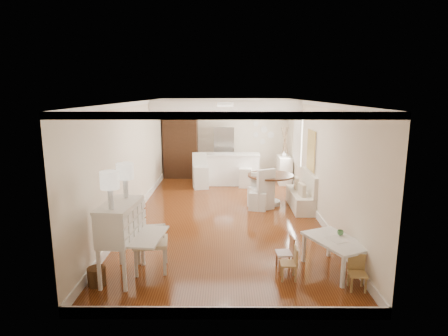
{
  "coord_description": "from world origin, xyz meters",
  "views": [
    {
      "loc": [
        0.01,
        -9.06,
        3.04
      ],
      "look_at": [
        -0.03,
        0.3,
        1.12
      ],
      "focal_mm": 30.0,
      "sensor_mm": 36.0,
      "label": 1
    }
  ],
  "objects_px": {
    "kids_table": "(336,255)",
    "slip_chair_near": "(258,192)",
    "gustavian_armchair": "(151,241)",
    "sideboard": "(284,170)",
    "kids_chair_c": "(358,273)",
    "bar_stool_right": "(246,172)",
    "kids_chair_a": "(288,263)",
    "dining_table": "(270,190)",
    "kids_chair_b": "(285,253)",
    "bar_stool_left": "(200,171)",
    "slip_chair_far": "(261,188)",
    "fridge": "(234,153)",
    "breakfast_counter": "(228,169)",
    "pantry_cabinet": "(181,146)",
    "wicker_basket": "(97,276)",
    "secretary_bureau": "(121,241)"
  },
  "relations": [
    {
      "from": "gustavian_armchair",
      "to": "kids_table",
      "type": "height_order",
      "value": "gustavian_armchair"
    },
    {
      "from": "bar_stool_right",
      "to": "sideboard",
      "type": "bearing_deg",
      "value": 31.26
    },
    {
      "from": "breakfast_counter",
      "to": "bar_stool_left",
      "type": "distance_m",
      "value": 1.05
    },
    {
      "from": "slip_chair_near",
      "to": "pantry_cabinet",
      "type": "relative_size",
      "value": 0.41
    },
    {
      "from": "kids_chair_c",
      "to": "gustavian_armchair",
      "type": "bearing_deg",
      "value": 174.59
    },
    {
      "from": "gustavian_armchair",
      "to": "kids_table",
      "type": "xyz_separation_m",
      "value": [
        3.17,
        -0.02,
        -0.24
      ]
    },
    {
      "from": "slip_chair_near",
      "to": "fridge",
      "type": "xyz_separation_m",
      "value": [
        -0.56,
        3.76,
        0.43
      ]
    },
    {
      "from": "kids_chair_c",
      "to": "breakfast_counter",
      "type": "bearing_deg",
      "value": 111.86
    },
    {
      "from": "kids_table",
      "to": "fridge",
      "type": "xyz_separation_m",
      "value": [
        -1.6,
        7.22,
        0.62
      ]
    },
    {
      "from": "kids_chair_c",
      "to": "sideboard",
      "type": "height_order",
      "value": "sideboard"
    },
    {
      "from": "kids_table",
      "to": "slip_chair_near",
      "type": "bearing_deg",
      "value": 106.68
    },
    {
      "from": "gustavian_armchair",
      "to": "sideboard",
      "type": "height_order",
      "value": "gustavian_armchair"
    },
    {
      "from": "kids_table",
      "to": "slip_chair_far",
      "type": "xyz_separation_m",
      "value": [
        -0.96,
        3.57,
        0.26
      ]
    },
    {
      "from": "kids_chair_c",
      "to": "breakfast_counter",
      "type": "distance_m",
      "value": 7.08
    },
    {
      "from": "kids_chair_b",
      "to": "pantry_cabinet",
      "type": "height_order",
      "value": "pantry_cabinet"
    },
    {
      "from": "fridge",
      "to": "gustavian_armchair",
      "type": "bearing_deg",
      "value": -102.35
    },
    {
      "from": "breakfast_counter",
      "to": "slip_chair_far",
      "type": "bearing_deg",
      "value": -72.02
    },
    {
      "from": "pantry_cabinet",
      "to": "slip_chair_near",
      "type": "bearing_deg",
      "value": -56.96
    },
    {
      "from": "secretary_bureau",
      "to": "kids_chair_c",
      "type": "height_order",
      "value": "secretary_bureau"
    },
    {
      "from": "breakfast_counter",
      "to": "kids_chair_c",
      "type": "bearing_deg",
      "value": -73.92
    },
    {
      "from": "slip_chair_near",
      "to": "kids_chair_a",
      "type": "bearing_deg",
      "value": -74.95
    },
    {
      "from": "kids_table",
      "to": "pantry_cabinet",
      "type": "bearing_deg",
      "value": 115.78
    },
    {
      "from": "kids_chair_c",
      "to": "fridge",
      "type": "xyz_separation_m",
      "value": [
        -1.76,
        7.85,
        0.63
      ]
    },
    {
      "from": "wicker_basket",
      "to": "kids_table",
      "type": "xyz_separation_m",
      "value": [
        3.95,
        0.51,
        0.14
      ]
    },
    {
      "from": "slip_chair_far",
      "to": "kids_chair_c",
      "type": "bearing_deg",
      "value": 77.2
    },
    {
      "from": "gustavian_armchair",
      "to": "sideboard",
      "type": "bearing_deg",
      "value": -34.57
    },
    {
      "from": "wicker_basket",
      "to": "breakfast_counter",
      "type": "xyz_separation_m",
      "value": [
        2.15,
        6.67,
        0.37
      ]
    },
    {
      "from": "slip_chair_far",
      "to": "fridge",
      "type": "height_order",
      "value": "fridge"
    },
    {
      "from": "gustavian_armchair",
      "to": "slip_chair_near",
      "type": "bearing_deg",
      "value": -39.31
    },
    {
      "from": "wicker_basket",
      "to": "bar_stool_left",
      "type": "distance_m",
      "value": 6.27
    },
    {
      "from": "kids_chair_a",
      "to": "dining_table",
      "type": "xyz_separation_m",
      "value": [
        0.18,
        4.17,
        0.14
      ]
    },
    {
      "from": "kids_chair_b",
      "to": "bar_stool_left",
      "type": "height_order",
      "value": "bar_stool_left"
    },
    {
      "from": "kids_chair_c",
      "to": "bar_stool_right",
      "type": "xyz_separation_m",
      "value": [
        -1.41,
        6.43,
        0.22
      ]
    },
    {
      "from": "kids_chair_b",
      "to": "kids_chair_c",
      "type": "height_order",
      "value": "kids_chair_b"
    },
    {
      "from": "dining_table",
      "to": "kids_chair_c",
      "type": "bearing_deg",
      "value": -79.47
    },
    {
      "from": "slip_chair_near",
      "to": "breakfast_counter",
      "type": "xyz_separation_m",
      "value": [
        -0.76,
        2.71,
        0.05
      ]
    },
    {
      "from": "pantry_cabinet",
      "to": "kids_chair_a",
      "type": "bearing_deg",
      "value": -70.71
    },
    {
      "from": "dining_table",
      "to": "sideboard",
      "type": "distance_m",
      "value": 2.62
    },
    {
      "from": "fridge",
      "to": "secretary_bureau",
      "type": "bearing_deg",
      "value": -105.01
    },
    {
      "from": "kids_chair_a",
      "to": "kids_chair_b",
      "type": "xyz_separation_m",
      "value": [
        -0.0,
        0.37,
        0.02
      ]
    },
    {
      "from": "pantry_cabinet",
      "to": "sideboard",
      "type": "relative_size",
      "value": 2.42
    },
    {
      "from": "slip_chair_near",
      "to": "pantry_cabinet",
      "type": "distance_m",
      "value": 4.57
    },
    {
      "from": "slip_chair_far",
      "to": "sideboard",
      "type": "height_order",
      "value": "slip_chair_far"
    },
    {
      "from": "bar_stool_left",
      "to": "sideboard",
      "type": "xyz_separation_m",
      "value": [
        2.78,
        0.75,
        -0.11
      ]
    },
    {
      "from": "kids_chair_c",
      "to": "breakfast_counter",
      "type": "height_order",
      "value": "breakfast_counter"
    },
    {
      "from": "bar_stool_right",
      "to": "fridge",
      "type": "height_order",
      "value": "fridge"
    },
    {
      "from": "kids_table",
      "to": "slip_chair_near",
      "type": "height_order",
      "value": "slip_chair_near"
    },
    {
      "from": "pantry_cabinet",
      "to": "sideboard",
      "type": "distance_m",
      "value": 3.75
    },
    {
      "from": "kids_chair_a",
      "to": "bar_stool_right",
      "type": "distance_m",
      "value": 6.11
    },
    {
      "from": "breakfast_counter",
      "to": "bar_stool_right",
      "type": "bearing_deg",
      "value": -34.11
    }
  ]
}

